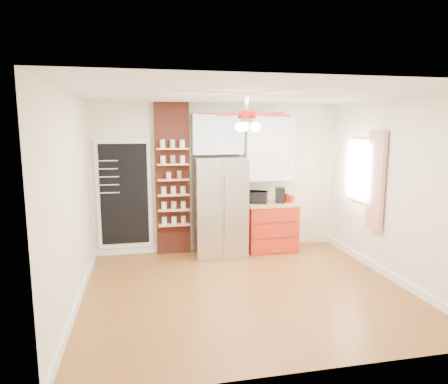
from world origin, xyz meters
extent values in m
plane|color=brown|center=(0.00, 0.00, 0.00)|extent=(4.50, 4.50, 0.00)
plane|color=white|center=(0.00, 0.00, 2.70)|extent=(4.50, 4.50, 0.00)
cube|color=#F5E8C5|center=(0.00, 2.00, 1.35)|extent=(4.50, 0.02, 2.70)
cube|color=#F5E8C5|center=(0.00, -2.00, 1.35)|extent=(4.50, 0.02, 2.70)
cube|color=#F5E8C5|center=(-2.25, 0.00, 1.35)|extent=(0.02, 4.00, 2.70)
cube|color=#F5E8C5|center=(2.25, 0.00, 1.35)|extent=(0.02, 4.00, 2.70)
cube|color=white|center=(-1.70, 1.97, 1.10)|extent=(0.95, 0.04, 1.95)
cube|color=black|center=(-1.70, 1.95, 1.10)|extent=(0.82, 0.02, 1.78)
cube|color=maroon|center=(-0.85, 1.92, 1.35)|extent=(0.60, 0.16, 2.70)
cube|color=silver|center=(-0.05, 1.63, 0.88)|extent=(0.90, 0.70, 1.75)
cube|color=white|center=(-0.05, 1.82, 2.15)|extent=(0.90, 0.35, 0.70)
cube|color=red|center=(0.92, 1.68, 0.43)|extent=(0.90, 0.60, 0.86)
cube|color=tan|center=(0.92, 1.68, 0.88)|extent=(0.94, 0.64, 0.04)
cube|color=white|center=(0.92, 1.85, 1.88)|extent=(0.90, 0.30, 1.15)
cube|color=white|center=(2.23, 0.90, 1.55)|extent=(0.04, 0.75, 1.05)
cube|color=red|center=(2.18, 0.35, 1.45)|extent=(0.06, 0.40, 1.55)
cylinder|color=silver|center=(0.00, 0.00, 2.55)|extent=(0.05, 0.05, 0.20)
cylinder|color=#971309|center=(0.00, 0.00, 2.43)|extent=(0.24, 0.24, 0.10)
sphere|color=white|center=(0.00, 0.00, 2.27)|extent=(0.13, 0.13, 0.13)
imported|color=black|center=(0.65, 1.72, 1.01)|extent=(0.47, 0.40, 0.22)
cube|color=black|center=(1.08, 1.66, 1.04)|extent=(0.22, 0.24, 0.28)
cylinder|color=red|center=(1.29, 1.61, 0.97)|extent=(0.12, 0.12, 0.13)
cylinder|color=red|center=(1.24, 1.68, 0.98)|extent=(0.14, 0.14, 0.16)
cylinder|color=beige|center=(-0.93, 1.75, 1.43)|extent=(0.11, 0.11, 0.12)
cylinder|color=#895B45|center=(-0.74, 1.75, 1.44)|extent=(0.11, 0.11, 0.13)
camera|label=1|loc=(-1.38, -5.19, 2.26)|focal=32.00mm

